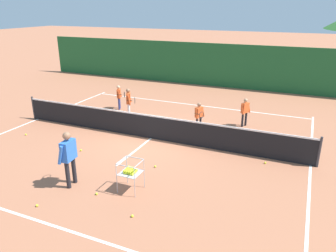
{
  "coord_description": "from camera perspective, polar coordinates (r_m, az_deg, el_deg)",
  "views": [
    {
      "loc": [
        5.35,
        -10.56,
        4.9
      ],
      "look_at": [
        0.97,
        -0.53,
        0.85
      ],
      "focal_mm": 34.63,
      "sensor_mm": 36.0,
      "label": 1
    }
  ],
  "objects": [
    {
      "name": "tennis_ball_4",
      "position": [
        12.1,
        -15.07,
        -4.13
      ],
      "size": [
        0.07,
        0.07,
        0.07
      ],
      "primitive_type": "sphere",
      "color": "yellow",
      "rests_on": "ground"
    },
    {
      "name": "tennis_ball_6",
      "position": [
        11.26,
        16.76,
        -6.22
      ],
      "size": [
        0.07,
        0.07,
        0.07
      ],
      "primitive_type": "sphere",
      "color": "yellow",
      "rests_on": "ground"
    },
    {
      "name": "line_baseline_near",
      "position": [
        8.68,
        -21.01,
        -15.59
      ],
      "size": [
        11.67,
        0.08,
        0.01
      ],
      "primitive_type": "cube",
      "color": "white",
      "rests_on": "ground"
    },
    {
      "name": "tennis_ball_3",
      "position": [
        9.32,
        -22.06,
        -12.84
      ],
      "size": [
        0.07,
        0.07,
        0.07
      ],
      "primitive_type": "sphere",
      "color": "yellow",
      "rests_on": "ground"
    },
    {
      "name": "student_1",
      "position": [
        15.13,
        -6.93,
        4.54
      ],
      "size": [
        0.63,
        0.56,
        1.37
      ],
      "color": "silver",
      "rests_on": "ground"
    },
    {
      "name": "tennis_net",
      "position": [
        12.63,
        -3.06,
        -0.1
      ],
      "size": [
        12.12,
        0.08,
        1.05
      ],
      "color": "#333338",
      "rests_on": "ground"
    },
    {
      "name": "line_service_center",
      "position": [
        12.81,
        -3.02,
        -2.18
      ],
      "size": [
        0.08,
        5.12,
        0.01
      ],
      "primitive_type": "cube",
      "color": "white",
      "rests_on": "ground"
    },
    {
      "name": "windscreen_fence",
      "position": [
        21.22,
        8.83,
        10.5
      ],
      "size": [
        25.67,
        0.08,
        2.73
      ],
      "primitive_type": "cube",
      "color": "#1E5B2D",
      "rests_on": "ground"
    },
    {
      "name": "student_2",
      "position": [
        13.41,
        5.5,
        2.11
      ],
      "size": [
        0.41,
        0.67,
        1.21
      ],
      "color": "black",
      "rests_on": "ground"
    },
    {
      "name": "line_sideline_east",
      "position": [
        11.65,
        23.79,
        -6.41
      ],
      "size": [
        0.08,
        10.86,
        0.01
      ],
      "primitive_type": "cube",
      "color": "white",
      "rests_on": "ground"
    },
    {
      "name": "tennis_ball_2",
      "position": [
        14.3,
        -23.74,
        -1.38
      ],
      "size": [
        0.07,
        0.07,
        0.07
      ],
      "primitive_type": "sphere",
      "color": "yellow",
      "rests_on": "ground"
    },
    {
      "name": "student_3",
      "position": [
        14.24,
        13.41,
        2.8
      ],
      "size": [
        0.39,
        0.49,
        1.24
      ],
      "color": "black",
      "rests_on": "ground"
    },
    {
      "name": "tennis_ball_1",
      "position": [
        10.56,
        -2.27,
        -7.12
      ],
      "size": [
        0.07,
        0.07,
        0.07
      ],
      "primitive_type": "sphere",
      "color": "yellow",
      "rests_on": "ground"
    },
    {
      "name": "line_sideline_west",
      "position": [
        16.14,
        -21.9,
        1.16
      ],
      "size": [
        0.08,
        10.86,
        0.01
      ],
      "primitive_type": "cube",
      "color": "white",
      "rests_on": "ground"
    },
    {
      "name": "instructor",
      "position": [
        9.57,
        -17.1,
        -4.71
      ],
      "size": [
        0.49,
        0.74,
        1.66
      ],
      "color": "black",
      "rests_on": "ground"
    },
    {
      "name": "line_baseline_far",
      "position": [
        17.22,
        4.52,
        3.74
      ],
      "size": [
        11.67,
        0.08,
        0.01
      ],
      "primitive_type": "cube",
      "color": "white",
      "rests_on": "ground"
    },
    {
      "name": "ground_plane",
      "position": [
        12.81,
        -3.02,
        -2.19
      ],
      "size": [
        120.0,
        120.0,
        0.0
      ],
      "primitive_type": "plane",
      "color": "#A86647"
    },
    {
      "name": "tennis_ball_7",
      "position": [
        9.35,
        -12.46,
        -11.57
      ],
      "size": [
        0.07,
        0.07,
        0.07
      ],
      "primitive_type": "sphere",
      "color": "yellow",
      "rests_on": "ground"
    },
    {
      "name": "tennis_ball_5",
      "position": [
        8.35,
        -6.3,
        -15.46
      ],
      "size": [
        0.07,
        0.07,
        0.07
      ],
      "primitive_type": "sphere",
      "color": "yellow",
      "rests_on": "ground"
    },
    {
      "name": "ball_cart",
      "position": [
        9.15,
        -6.71,
        -7.9
      ],
      "size": [
        0.58,
        0.58,
        0.9
      ],
      "color": "#B7B7BC",
      "rests_on": "ground"
    },
    {
      "name": "student_0",
      "position": [
        16.47,
        -8.59,
        5.43
      ],
      "size": [
        0.58,
        0.5,
        1.21
      ],
      "color": "navy",
      "rests_on": "ground"
    }
  ]
}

